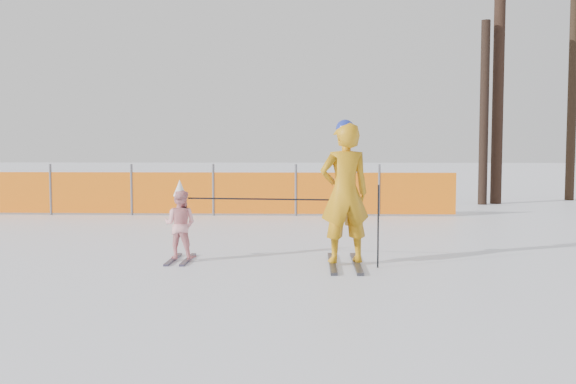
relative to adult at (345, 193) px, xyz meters
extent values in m
plane|color=white|center=(-0.81, -0.09, -1.02)|extent=(120.00, 120.00, 0.00)
cube|color=black|center=(-0.17, 0.00, -1.00)|extent=(0.09, 1.59, 0.04)
cube|color=black|center=(0.17, 0.00, -1.00)|extent=(0.09, 1.59, 0.04)
imported|color=orange|center=(0.00, 0.00, -0.01)|extent=(0.81, 0.64, 1.95)
sphere|color=#1C2C9D|center=(0.00, 0.00, 0.89)|extent=(0.26, 0.26, 0.26)
cube|color=black|center=(-2.49, 0.26, -1.01)|extent=(0.09, 0.97, 0.03)
cube|color=black|center=(-2.27, 0.26, -1.01)|extent=(0.09, 0.97, 0.03)
imported|color=#FFA6AA|center=(-2.38, 0.26, -0.49)|extent=(0.54, 0.46, 1.00)
cone|color=white|center=(-2.38, 0.26, 0.05)|extent=(0.19, 0.19, 0.24)
cylinder|color=black|center=(0.45, -0.20, -0.45)|extent=(0.02, 0.02, 1.15)
cylinder|color=black|center=(-1.19, 0.13, -0.10)|extent=(2.14, 0.26, 0.02)
cylinder|color=#595960|center=(-6.84, 6.44, -0.40)|extent=(0.06, 0.06, 1.25)
cylinder|color=#595960|center=(-4.84, 6.44, -0.40)|extent=(0.06, 0.06, 1.25)
cylinder|color=#595960|center=(-2.84, 6.44, -0.40)|extent=(0.06, 0.06, 1.25)
cylinder|color=#595960|center=(-0.84, 6.44, -0.40)|extent=(0.06, 0.06, 1.25)
cylinder|color=#595960|center=(1.16, 6.44, -0.40)|extent=(0.06, 0.06, 1.25)
cube|color=orange|center=(-4.93, 6.44, -0.47)|extent=(15.83, 0.03, 1.00)
cylinder|color=black|center=(4.96, 10.03, 2.00)|extent=(0.32, 0.32, 6.03)
cylinder|color=black|center=(4.49, 9.74, 1.61)|extent=(0.26, 0.26, 5.27)
cylinder|color=black|center=(7.62, 11.36, 2.20)|extent=(0.27, 0.27, 6.45)
camera|label=1|loc=(-0.47, -8.97, 0.64)|focal=40.00mm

